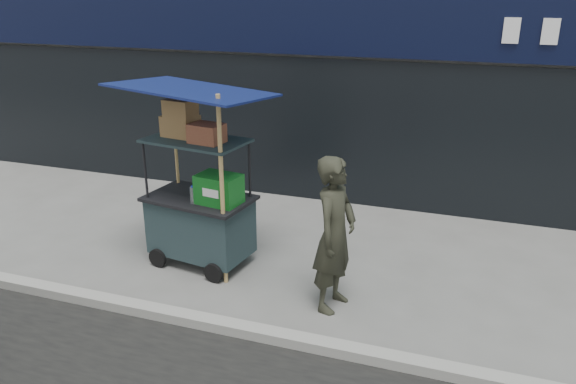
% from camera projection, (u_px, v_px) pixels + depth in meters
% --- Properties ---
extents(ground, '(80.00, 80.00, 0.00)m').
position_uv_depth(ground, '(270.00, 328.00, 6.11)').
color(ground, '#5E5D59').
rests_on(ground, ground).
extents(curb, '(80.00, 0.18, 0.12)m').
position_uv_depth(curb, '(263.00, 334.00, 5.91)').
color(curb, gray).
rests_on(curb, ground).
extents(vendor_cart, '(1.95, 1.52, 2.42)m').
position_uv_depth(vendor_cart, '(200.00, 204.00, 7.25)').
color(vendor_cart, '#1C2D2F').
rests_on(vendor_cart, ground).
extents(vendor_man, '(0.55, 0.73, 1.81)m').
position_uv_depth(vendor_man, '(335.00, 235.00, 6.23)').
color(vendor_man, '#28291E').
rests_on(vendor_man, ground).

